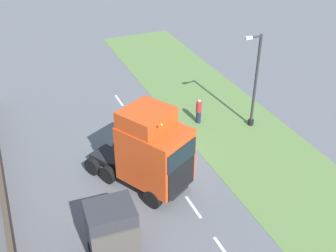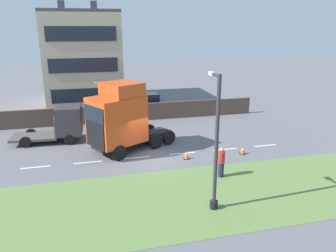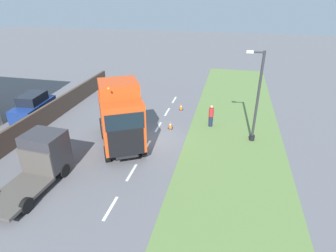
{
  "view_description": "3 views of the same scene",
  "coord_description": "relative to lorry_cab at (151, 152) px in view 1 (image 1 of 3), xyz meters",
  "views": [
    {
      "loc": [
        7.76,
        18.74,
        15.31
      ],
      "look_at": [
        -0.63,
        -0.72,
        2.11
      ],
      "focal_mm": 45.0,
      "sensor_mm": 36.0,
      "label": 1
    },
    {
      "loc": [
        -20.32,
        3.86,
        8.44
      ],
      "look_at": [
        -2.49,
        -0.65,
        2.85
      ],
      "focal_mm": 35.0,
      "sensor_mm": 36.0,
      "label": 2
    },
    {
      "loc": [
        -5.3,
        17.35,
        10.02
      ],
      "look_at": [
        -1.83,
        2.16,
        2.42
      ],
      "focal_mm": 30.0,
      "sensor_mm": 36.0,
      "label": 3
    }
  ],
  "objects": [
    {
      "name": "ground_plane",
      "position": [
        -1.4,
        -1.77,
        -2.43
      ],
      "size": [
        120.0,
        120.0,
        0.0
      ],
      "primitive_type": "plane",
      "color": "slate",
      "rests_on": "ground"
    },
    {
      "name": "boundary_wall",
      "position": [
        7.6,
        -1.77,
        -1.63
      ],
      "size": [
        0.25,
        24.0,
        1.61
      ],
      "color": "#4C3D33",
      "rests_on": "ground"
    },
    {
      "name": "traffic_cone_lead",
      "position": [
        -2.42,
        -4.07,
        -2.15
      ],
      "size": [
        0.36,
        0.36,
        0.58
      ],
      "color": "black",
      "rests_on": "ground"
    },
    {
      "name": "lamp_post",
      "position": [
        -8.62,
        -3.49,
        0.48
      ],
      "size": [
        1.32,
        0.39,
        6.5
      ],
      "color": "black",
      "rests_on": "ground"
    },
    {
      "name": "pedestrian",
      "position": [
        -5.49,
        -5.2,
        -1.54
      ],
      "size": [
        0.39,
        0.39,
        1.82
      ],
      "color": "#1E233D",
      "rests_on": "ground"
    },
    {
      "name": "flatbed_truck",
      "position": [
        3.34,
        3.95,
        -1.01
      ],
      "size": [
        2.45,
        5.33,
        2.71
      ],
      "rotation": [
        0.0,
        0.0,
        3.08
      ],
      "color": "#333338",
      "rests_on": "ground"
    },
    {
      "name": "lorry_cab",
      "position": [
        0.0,
        0.0,
        0.0
      ],
      "size": [
        5.15,
        6.49,
        5.01
      ],
      "rotation": [
        0.0,
        0.0,
        0.5
      ],
      "color": "black",
      "rests_on": "ground"
    },
    {
      "name": "grass_verge",
      "position": [
        -7.4,
        -1.77,
        -2.42
      ],
      "size": [
        7.0,
        44.0,
        0.01
      ],
      "color": "#607F42",
      "rests_on": "ground"
    },
    {
      "name": "lane_markings",
      "position": [
        -1.4,
        -2.47,
        -2.43
      ],
      "size": [
        0.16,
        17.8,
        0.0
      ],
      "color": "white",
      "rests_on": "ground"
    },
    {
      "name": "traffic_cone_trailing",
      "position": [
        -2.53,
        -8.08,
        -2.15
      ],
      "size": [
        0.36,
        0.36,
        0.58
      ],
      "color": "black",
      "rests_on": "ground"
    }
  ]
}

